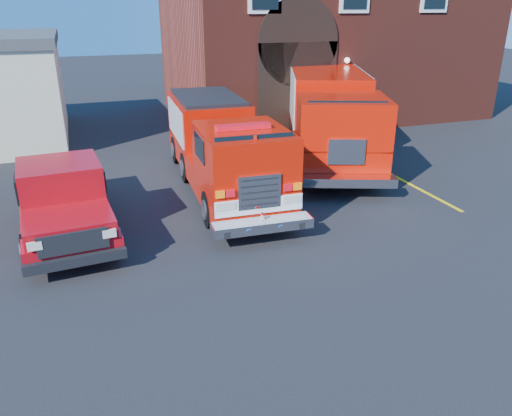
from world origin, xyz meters
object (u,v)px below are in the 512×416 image
object	(u,v)px
fire_station	(320,29)
fire_engine	(222,146)
secondary_truck	(330,113)
pickup_truck	(63,197)

from	to	relation	value
fire_station	fire_engine	xyz separation A→B (m)	(-8.35, -10.21, -2.89)
fire_engine	secondary_truck	xyz separation A→B (m)	(4.87, 2.12, 0.29)
fire_station	pickup_truck	distance (m)	18.00
pickup_truck	secondary_truck	bearing A→B (deg)	21.63
fire_station	pickup_truck	bearing A→B (deg)	-137.72
pickup_truck	fire_station	bearing A→B (deg)	42.28
pickup_truck	secondary_truck	world-z (taller)	secondary_truck
fire_station	pickup_truck	xyz separation A→B (m)	(-13.09, -11.90, -3.35)
fire_station	fire_engine	size ratio (longest dim) A/B	1.76
fire_station	secondary_truck	size ratio (longest dim) A/B	1.56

